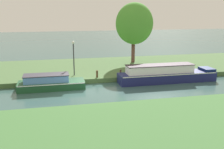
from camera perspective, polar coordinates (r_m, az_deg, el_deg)
The scene contains 9 objects.
ground_plane at distance 20.48m, azimuth -5.88°, elevation -3.57°, with size 120.00×120.00×0.00m, color #365654.
riverbank_far at distance 27.17m, azimuth -7.64°, elevation 1.14°, with size 72.00×10.00×0.40m, color #48693B.
riverbank_near at distance 12.17m, azimuth -0.71°, elevation -15.10°, with size 72.00×10.00×0.40m, color #41713A.
navy_barge at distance 23.28m, azimuth 11.50°, elevation 0.05°, with size 8.57×1.73×1.55m.
forest_narrowboat at distance 21.38m, azimuth -13.22°, elevation -1.72°, with size 5.16×1.80×1.19m.
willow_tree_left at distance 28.89m, azimuth 4.87°, elevation 10.86°, with size 4.09×3.23×6.48m.
lamp_post at distance 23.50m, azimuth -8.29°, elevation 4.37°, with size 0.24×0.24×3.03m.
mooring_post_near at distance 23.26m, azimuth 1.85°, elevation 0.35°, with size 0.16×0.16×0.57m, color #51382E.
mooring_post_far at distance 22.84m, azimuth -3.25°, elevation 0.13°, with size 0.17×0.17×0.60m, color #4E341F.
Camera 1 is at (-2.17, -19.44, 6.07)m, focal length 42.37 mm.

